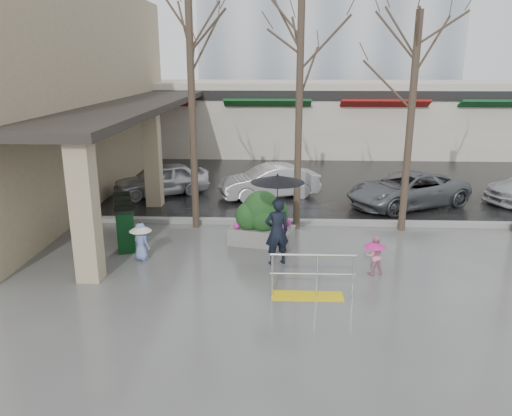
# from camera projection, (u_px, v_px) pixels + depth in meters

# --- Properties ---
(ground) EXTENTS (120.00, 120.00, 0.00)m
(ground) POSITION_uv_depth(u_px,v_px,m) (253.00, 274.00, 12.45)
(ground) COLOR #51514F
(ground) RESTS_ON ground
(street_asphalt) EXTENTS (120.00, 36.00, 0.01)m
(street_asphalt) POSITION_uv_depth(u_px,v_px,m) (270.00, 140.00, 33.53)
(street_asphalt) COLOR black
(street_asphalt) RESTS_ON ground
(curb) EXTENTS (120.00, 0.30, 0.15)m
(curb) POSITION_uv_depth(u_px,v_px,m) (259.00, 222.00, 16.26)
(curb) COLOR gray
(curb) RESTS_ON ground
(near_building) EXTENTS (6.00, 18.00, 8.00)m
(near_building) POSITION_uv_depth(u_px,v_px,m) (32.00, 91.00, 19.38)
(near_building) COLOR tan
(near_building) RESTS_ON ground
(canopy_slab) EXTENTS (2.80, 18.00, 0.25)m
(canopy_slab) POSITION_uv_depth(u_px,v_px,m) (140.00, 101.00, 19.30)
(canopy_slab) COLOR #2D2823
(canopy_slab) RESTS_ON pillar_front
(pillar_front) EXTENTS (0.55, 0.55, 3.50)m
(pillar_front) POSITION_uv_depth(u_px,v_px,m) (85.00, 210.00, 11.65)
(pillar_front) COLOR tan
(pillar_front) RESTS_ON ground
(pillar_back) EXTENTS (0.55, 0.55, 3.50)m
(pillar_back) POSITION_uv_depth(u_px,v_px,m) (153.00, 158.00, 17.88)
(pillar_back) COLOR tan
(pillar_back) RESTS_ON ground
(storefront_row) EXTENTS (34.00, 6.74, 4.00)m
(storefront_row) POSITION_uv_depth(u_px,v_px,m) (303.00, 117.00, 29.01)
(storefront_row) COLOR beige
(storefront_row) RESTS_ON ground
(handrail) EXTENTS (1.90, 0.50, 1.03)m
(handrail) POSITION_uv_depth(u_px,v_px,m) (311.00, 281.00, 11.13)
(handrail) COLOR yellow
(handrail) RESTS_ON ground
(tree_west) EXTENTS (3.20, 3.20, 6.80)m
(tree_west) POSITION_uv_depth(u_px,v_px,m) (190.00, 62.00, 14.55)
(tree_west) COLOR #382B21
(tree_west) RESTS_ON ground
(tree_midwest) EXTENTS (3.20, 3.20, 7.00)m
(tree_midwest) POSITION_uv_depth(u_px,v_px,m) (300.00, 56.00, 14.37)
(tree_midwest) COLOR #382B21
(tree_midwest) RESTS_ON ground
(tree_mideast) EXTENTS (3.20, 3.20, 6.50)m
(tree_mideast) POSITION_uv_depth(u_px,v_px,m) (415.00, 70.00, 14.33)
(tree_mideast) COLOR #382B21
(tree_mideast) RESTS_ON ground
(woman) EXTENTS (1.37, 1.37, 2.41)m
(woman) POSITION_uv_depth(u_px,v_px,m) (277.00, 210.00, 12.68)
(woman) COLOR black
(woman) RESTS_ON ground
(child_pink) EXTENTS (0.55, 0.54, 0.99)m
(child_pink) POSITION_uv_depth(u_px,v_px,m) (374.00, 253.00, 12.29)
(child_pink) COLOR pink
(child_pink) RESTS_ON ground
(child_blue) EXTENTS (0.60, 0.59, 1.04)m
(child_blue) POSITION_uv_depth(u_px,v_px,m) (141.00, 238.00, 13.16)
(child_blue) COLOR #7088C7
(child_blue) RESTS_ON ground
(planter) EXTENTS (1.97, 1.28, 1.58)m
(planter) POSITION_uv_depth(u_px,v_px,m) (262.00, 219.00, 14.31)
(planter) COLOR gray
(planter) RESTS_ON ground
(news_boxes) EXTENTS (1.20, 2.25, 1.23)m
(news_boxes) POSITION_uv_depth(u_px,v_px,m) (124.00, 221.00, 14.54)
(news_boxes) COLOR black
(news_boxes) RESTS_ON ground
(car_a) EXTENTS (3.97, 3.03, 1.26)m
(car_a) POSITION_uv_depth(u_px,v_px,m) (161.00, 179.00, 19.65)
(car_a) COLOR silver
(car_a) RESTS_ON ground
(car_b) EXTENTS (4.05, 2.56, 1.26)m
(car_b) POSITION_uv_depth(u_px,v_px,m) (269.00, 182.00, 19.29)
(car_b) COLOR silver
(car_b) RESTS_ON ground
(car_c) EXTENTS (4.99, 3.88, 1.26)m
(car_c) POSITION_uv_depth(u_px,v_px,m) (407.00, 189.00, 18.10)
(car_c) COLOR slate
(car_c) RESTS_ON ground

